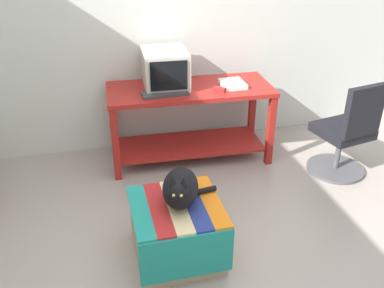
# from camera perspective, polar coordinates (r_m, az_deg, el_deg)

# --- Properties ---
(ground_plane) EXTENTS (14.00, 14.00, 0.00)m
(ground_plane) POSITION_cam_1_polar(r_m,az_deg,el_deg) (2.90, 4.31, -17.56)
(ground_plane) COLOR #9E9389
(back_wall) EXTENTS (8.00, 0.10, 2.60)m
(back_wall) POSITION_cam_1_polar(r_m,az_deg,el_deg) (4.09, -4.33, 17.22)
(back_wall) COLOR silver
(back_wall) RESTS_ON ground_plane
(desk) EXTENTS (1.53, 0.69, 0.72)m
(desk) POSITION_cam_1_polar(r_m,az_deg,el_deg) (3.94, -0.30, 4.56)
(desk) COLOR maroon
(desk) RESTS_ON ground_plane
(tv_monitor) EXTENTS (0.41, 0.49, 0.33)m
(tv_monitor) POSITION_cam_1_polar(r_m,az_deg,el_deg) (3.84, -3.67, 10.11)
(tv_monitor) COLOR #BCB7A8
(tv_monitor) RESTS_ON desk
(keyboard) EXTENTS (0.40, 0.16, 0.02)m
(keyboard) POSITION_cam_1_polar(r_m,az_deg,el_deg) (3.68, -3.69, 6.84)
(keyboard) COLOR #333338
(keyboard) RESTS_ON desk
(book) EXTENTS (0.21, 0.25, 0.04)m
(book) POSITION_cam_1_polar(r_m,az_deg,el_deg) (3.89, 5.53, 8.09)
(book) COLOR white
(book) RESTS_ON desk
(ottoman_with_blanket) EXTENTS (0.59, 0.60, 0.42)m
(ottoman_with_blanket) POSITION_cam_1_polar(r_m,az_deg,el_deg) (2.90, -2.05, -11.68)
(ottoman_with_blanket) COLOR tan
(ottoman_with_blanket) RESTS_ON ground_plane
(cat) EXTENTS (0.43, 0.41, 0.29)m
(cat) POSITION_cam_1_polar(r_m,az_deg,el_deg) (2.71, -1.56, -6.00)
(cat) COLOR black
(cat) RESTS_ON ottoman_with_blanket
(office_chair) EXTENTS (0.52, 0.52, 0.89)m
(office_chair) POSITION_cam_1_polar(r_m,az_deg,el_deg) (3.95, 20.16, 1.07)
(office_chair) COLOR #4C4C51
(office_chair) RESTS_ON ground_plane
(stapler) EXTENTS (0.10, 0.10, 0.04)m
(stapler) POSITION_cam_1_polar(r_m,az_deg,el_deg) (3.76, 3.75, 7.40)
(stapler) COLOR #A31E1E
(stapler) RESTS_ON desk
(pen) EXTENTS (0.02, 0.14, 0.01)m
(pen) POSITION_cam_1_polar(r_m,az_deg,el_deg) (3.95, 6.01, 8.10)
(pen) COLOR #2351B2
(pen) RESTS_ON desk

